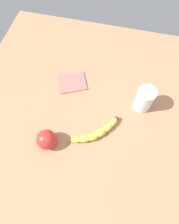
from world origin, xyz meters
The scene contains 5 objects.
wooden_tabletop centered at (0.00, 0.00, 1.50)cm, with size 120.00×120.00×3.00cm, color #B77955.
banana centered at (-1.54, -3.44, 4.59)cm, with size 18.06×15.30×3.18cm.
smoothie_glass centered at (14.65, 14.01, 8.23)cm, with size 7.45×7.45×10.95cm.
apple_fruit centered at (-19.08, -11.13, 6.85)cm, with size 7.71×7.71×7.71cm, color red.
folded_napkin centered at (-17.58, 18.53, 3.30)cm, with size 12.33×9.96×0.60cm, color #BC6660.
Camera 1 is at (2.51, -32.00, 79.24)cm, focal length 32.39 mm.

